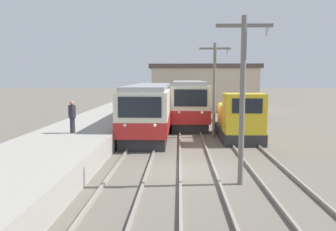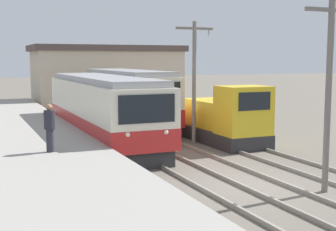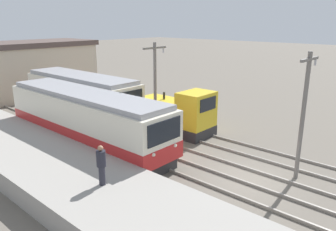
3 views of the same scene
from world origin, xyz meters
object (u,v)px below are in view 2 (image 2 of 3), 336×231
at_px(catenary_mast_mid, 194,77).
at_px(commuter_train_center, 127,102).
at_px(shunting_locomotive, 226,120).
at_px(commuter_train_left, 102,113).
at_px(person_on_platform, 50,126).
at_px(catenary_mast_near, 329,88).

bearing_deg(catenary_mast_mid, commuter_train_center, 103.71).
bearing_deg(shunting_locomotive, commuter_train_left, 158.61).
relative_size(commuter_train_left, shunting_locomotive, 2.26).
relative_size(commuter_train_left, person_on_platform, 7.58).
distance_m(commuter_train_center, catenary_mast_near, 15.82).
bearing_deg(shunting_locomotive, catenary_mast_near, -99.57).
height_order(commuter_train_left, commuter_train_center, commuter_train_center).
distance_m(catenary_mast_near, catenary_mast_mid, 9.47).
height_order(commuter_train_center, shunting_locomotive, commuter_train_center).
xyz_separation_m(commuter_train_left, person_on_platform, (-3.57, -6.18, 0.34)).
bearing_deg(catenary_mast_near, person_on_platform, 147.94).
height_order(commuter_train_left, catenary_mast_near, catenary_mast_near).
height_order(commuter_train_left, person_on_platform, commuter_train_left).
bearing_deg(person_on_platform, shunting_locomotive, 22.65).
relative_size(shunting_locomotive, person_on_platform, 3.36).
height_order(commuter_train_left, catenary_mast_mid, catenary_mast_mid).
relative_size(commuter_train_left, commuter_train_center, 1.19).
height_order(shunting_locomotive, catenary_mast_near, catenary_mast_near).
relative_size(catenary_mast_mid, person_on_platform, 3.62).
xyz_separation_m(shunting_locomotive, catenary_mast_mid, (-1.49, 0.63, 2.16)).
distance_m(commuter_train_center, person_on_platform, 12.48).
relative_size(catenary_mast_near, person_on_platform, 3.62).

